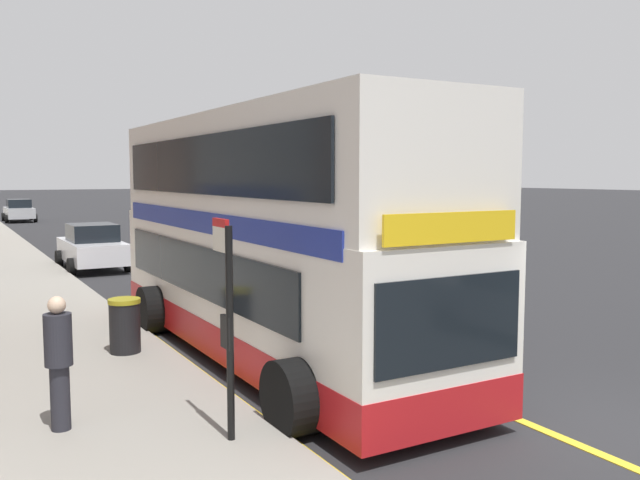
{
  "coord_description": "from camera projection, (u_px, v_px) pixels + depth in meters",
  "views": [
    {
      "loc": [
        -7.61,
        -5.26,
        3.32
      ],
      "look_at": [
        -0.36,
        7.44,
        1.9
      ],
      "focal_mm": 37.47,
      "sensor_mm": 36.0,
      "label": 1
    }
  ],
  "objects": [
    {
      "name": "litter_bin",
      "position": [
        125.0,
        325.0,
        12.0
      ],
      "size": [
        0.57,
        0.57,
        0.98
      ],
      "color": "black",
      "rests_on": "pavement_near"
    },
    {
      "name": "parked_car_black_behind",
      "position": [
        308.0,
        241.0,
        25.8
      ],
      "size": [
        2.09,
        4.2,
        1.62
      ],
      "rotation": [
        0.0,
        0.0,
        0.03
      ],
      "color": "black",
      "rests_on": "ground"
    },
    {
      "name": "bus_bay_markings",
      "position": [
        279.0,
        360.0,
        12.05
      ],
      "size": [
        3.19,
        13.0,
        0.01
      ],
      "color": "yellow",
      "rests_on": "ground"
    },
    {
      "name": "double_decker_bus",
      "position": [
        266.0,
        245.0,
        12.17
      ],
      "size": [
        3.2,
        10.17,
        4.4
      ],
      "color": "white",
      "rests_on": "ground"
    },
    {
      "name": "bus_stop_sign",
      "position": [
        227.0,
        310.0,
        7.99
      ],
      "size": [
        0.09,
        0.51,
        2.66
      ],
      "color": "black",
      "rests_on": "pavement_near"
    },
    {
      "name": "parked_car_silver_distant",
      "position": [
        19.0,
        211.0,
        48.0
      ],
      "size": [
        2.09,
        4.2,
        1.62
      ],
      "rotation": [
        0.0,
        0.0,
        -0.05
      ],
      "color": "#B2B5BA",
      "rests_on": "ground"
    },
    {
      "name": "ground_plane",
      "position": [
        102.0,
        237.0,
        36.28
      ],
      "size": [
        260.0,
        260.0,
        0.0
      ],
      "primitive_type": "plane",
      "color": "#28282B"
    },
    {
      "name": "parked_car_white_ahead",
      "position": [
        92.0,
        247.0,
        23.62
      ],
      "size": [
        2.09,
        4.2,
        1.62
      ],
      "rotation": [
        0.0,
        0.0,
        0.02
      ],
      "color": "silver",
      "rests_on": "ground"
    },
    {
      "name": "pedestrian_waiting_near_sign",
      "position": [
        59.0,
        358.0,
        8.3
      ],
      "size": [
        0.34,
        0.34,
        1.7
      ],
      "color": "#26262D",
      "rests_on": "pavement_near"
    }
  ]
}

